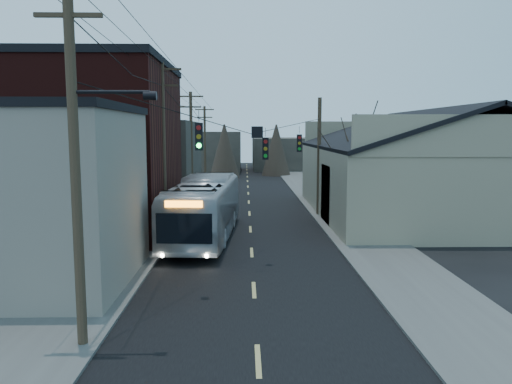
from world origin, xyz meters
TOP-DOWN VIEW (x-y plane):
  - road_surface at (0.00, 30.00)m, footprint 9.00×110.00m
  - sidewalk_left at (-6.50, 30.00)m, footprint 4.00×110.00m
  - sidewalk_right at (6.50, 30.00)m, footprint 4.00×110.00m
  - building_clapboard at (-9.00, 9.00)m, footprint 8.00×8.00m
  - building_brick at (-10.00, 20.00)m, footprint 10.00×12.00m
  - building_left_far at (-9.50, 36.00)m, footprint 9.00×14.00m
  - warehouse at (13.00, 25.00)m, footprint 16.16×20.60m
  - building_far_left at (-6.00, 65.00)m, footprint 10.00×12.00m
  - building_far_right at (7.00, 70.00)m, footprint 12.00×14.00m
  - bare_tree at (6.50, 20.00)m, footprint 0.40×0.40m
  - utility_lines at (-3.11, 24.14)m, footprint 11.24×45.28m
  - bus at (-2.66, 17.47)m, footprint 3.76×12.73m
  - parked_car at (-3.07, 31.50)m, footprint 2.11×4.91m

SIDE VIEW (x-z plane):
  - road_surface at x=0.00m, z-range 0.00..0.02m
  - sidewalk_left at x=-6.50m, z-range 0.00..0.12m
  - sidewalk_right at x=6.50m, z-range 0.00..0.12m
  - parked_car at x=-3.07m, z-range 0.00..1.57m
  - bus at x=-2.66m, z-range 0.00..3.50m
  - building_far_right at x=7.00m, z-range 0.00..5.00m
  - warehouse at x=13.00m, z-range -1.17..6.56m
  - building_far_left at x=-6.00m, z-range 0.00..6.00m
  - building_clapboard at x=-9.00m, z-range 0.00..7.00m
  - building_left_far at x=-9.50m, z-range 0.00..7.00m
  - bare_tree at x=6.50m, z-range 0.00..7.20m
  - utility_lines at x=-3.11m, z-range -0.30..10.20m
  - building_brick at x=-10.00m, z-range 0.00..10.00m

